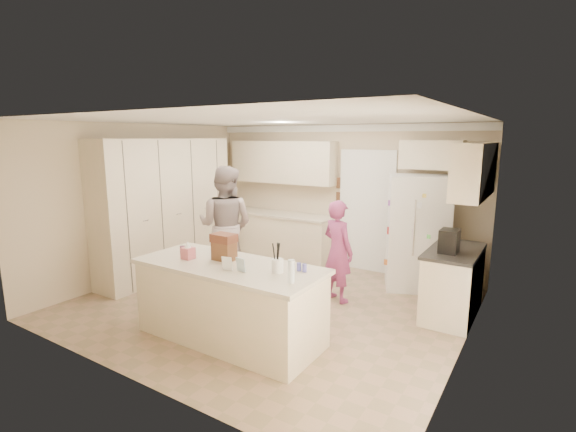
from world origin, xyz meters
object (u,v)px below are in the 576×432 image
Objects in this scene: coffee_maker at (449,241)px; teen_boy at (225,226)px; refrigerator at (417,233)px; utensil_crock at (278,266)px; tissue_box at (188,253)px; island_base at (230,303)px; dollhouse_body at (224,251)px; teen_girl at (338,251)px.

teen_boy reaches higher than coffee_maker.
refrigerator is 3.05m from teen_boy.
utensil_crock is 1.21m from tissue_box.
teen_boy reaches higher than tissue_box.
island_base is 15.71× the size of tissue_box.
coffee_maker is 3.40m from teen_boy.
dollhouse_body is at bearing 176.42° from utensil_crock.
teen_girl is at bearing -147.79° from refrigerator.
coffee_maker is 2.84m from dollhouse_body.
island_base is at bearing -175.60° from utensil_crock.
dollhouse_body is (-1.53, -2.81, 0.14)m from refrigerator.
utensil_crock is (-0.73, -2.86, 0.10)m from refrigerator.
teen_boy is (-2.70, -1.43, 0.06)m from refrigerator.
teen_boy is (-1.97, 1.43, -0.04)m from utensil_crock.
coffee_maker reaches higher than dollhouse_body.
coffee_maker reaches higher than tissue_box.
teen_girl reaches higher than tissue_box.
coffee_maker is at bearing 169.72° from teen_boy.
teen_boy is (-1.32, 1.48, 0.52)m from island_base.
dollhouse_body is at bearing 26.57° from tissue_box.
teen_boy is 1.91m from teen_girl.
teen_girl is (-0.10, 1.72, -0.25)m from utensil_crock.
island_base is (-2.05, -1.90, -0.63)m from coffee_maker.
utensil_crock is (0.65, 0.05, 0.56)m from island_base.
teen_boy is at bearing 144.04° from utensil_crock.
island_base is at bearing -137.17° from coffee_maker.
teen_girl is at bearing 171.51° from teen_boy.
dollhouse_body reaches higher than island_base.
tissue_box is at bearing -172.87° from utensil_crock.
utensil_crock is at bearing -3.58° from dollhouse_body.
tissue_box is 0.07× the size of teen_boy.
tissue_box is at bearing -153.43° from dollhouse_body.
dollhouse_body is at bearing -140.71° from coffee_maker.
refrigerator is 3.25m from island_base.
coffee_maker reaches higher than island_base.
teen_girl reaches higher than coffee_maker.
utensil_crock is at bearing 4.40° from island_base.
refrigerator is at bearing 61.42° from dollhouse_body.
coffee_maker is 0.14× the size of island_base.
refrigerator is 1.22m from coffee_maker.
utensil_crock is 0.80m from dollhouse_body.
utensil_crock is 0.58× the size of dollhouse_body.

